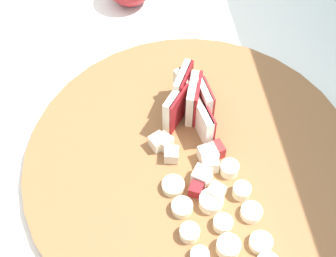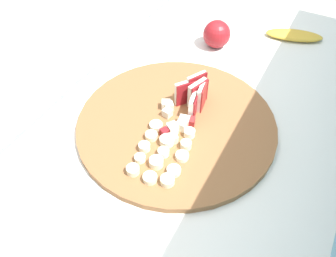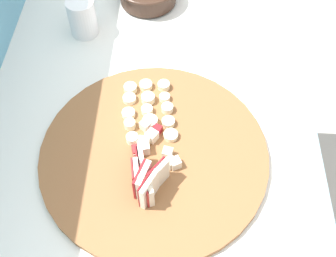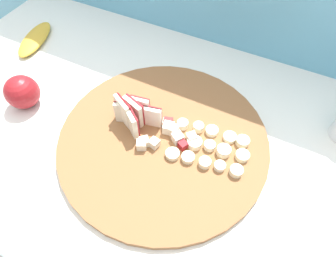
% 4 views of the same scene
% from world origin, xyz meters
% --- Properties ---
extents(tiled_countertop, '(1.35, 0.68, 0.92)m').
position_xyz_m(tiled_countertop, '(0.00, -0.00, 0.46)').
color(tiled_countertop, silver).
rests_on(tiled_countertop, ground).
extents(tile_backsplash, '(2.40, 0.04, 1.35)m').
position_xyz_m(tile_backsplash, '(0.00, 0.36, 0.68)').
color(tile_backsplash, '#5BA3C1').
rests_on(tile_backsplash, ground).
extents(cutting_board, '(0.44, 0.44, 0.01)m').
position_xyz_m(cutting_board, '(-0.03, -0.02, 0.92)').
color(cutting_board, brown).
rests_on(cutting_board, tiled_countertop).
extents(apple_wedge_fan, '(0.10, 0.07, 0.06)m').
position_xyz_m(apple_wedge_fan, '(-0.10, -0.01, 0.96)').
color(apple_wedge_fan, maroon).
rests_on(apple_wedge_fan, cutting_board).
extents(apple_dice_pile, '(0.11, 0.10, 0.02)m').
position_xyz_m(apple_dice_pile, '(-0.02, -0.02, 0.94)').
color(apple_dice_pile, beige).
rests_on(apple_dice_pile, cutting_board).
extents(banana_slice_rows, '(0.16, 0.12, 0.02)m').
position_xyz_m(banana_slice_rows, '(0.07, -0.00, 0.93)').
color(banana_slice_rows, beige).
rests_on(banana_slice_rows, cutting_board).
extents(small_jar, '(0.06, 0.06, 0.09)m').
position_xyz_m(small_jar, '(0.31, 0.17, 0.96)').
color(small_jar, white).
rests_on(small_jar, tiled_countertop).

